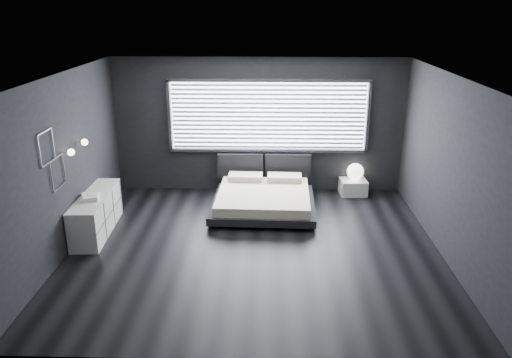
{
  "coord_description": "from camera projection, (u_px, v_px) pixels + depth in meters",
  "views": [
    {
      "loc": [
        0.23,
        -7.37,
        3.81
      ],
      "look_at": [
        0.0,
        0.85,
        0.9
      ],
      "focal_mm": 35.0,
      "sensor_mm": 36.0,
      "label": 1
    }
  ],
  "objects": [
    {
      "name": "wall_art_lower",
      "position": [
        58.0,
        173.0,
        7.56
      ],
      "size": [
        0.01,
        0.48,
        0.48
      ],
      "color": "#47474C",
      "rests_on": "ground"
    },
    {
      "name": "window",
      "position": [
        268.0,
        116.0,
        10.22
      ],
      "size": [
        4.14,
        0.09,
        1.52
      ],
      "color": "white",
      "rests_on": "ground"
    },
    {
      "name": "headboard",
      "position": [
        264.0,
        165.0,
        10.51
      ],
      "size": [
        1.96,
        0.16,
        0.52
      ],
      "color": "black",
      "rests_on": "ground"
    },
    {
      "name": "room",
      "position": [
        254.0,
        167.0,
        7.75
      ],
      "size": [
        6.04,
        6.0,
        2.8
      ],
      "color": "black",
      "rests_on": "ground"
    },
    {
      "name": "sconce_far",
      "position": [
        84.0,
        142.0,
        8.37
      ],
      "size": [
        0.18,
        0.11,
        0.11
      ],
      "color": "silver",
      "rests_on": "ground"
    },
    {
      "name": "bed",
      "position": [
        263.0,
        199.0,
        9.63
      ],
      "size": [
        2.0,
        1.92,
        0.5
      ],
      "color": "black",
      "rests_on": "ground"
    },
    {
      "name": "sconce_near",
      "position": [
        71.0,
        152.0,
        7.81
      ],
      "size": [
        0.18,
        0.11,
        0.11
      ],
      "color": "silver",
      "rests_on": "ground"
    },
    {
      "name": "orb_lamp",
      "position": [
        355.0,
        171.0,
        10.4
      ],
      "size": [
        0.34,
        0.34,
        0.34
      ],
      "primitive_type": "sphere",
      "color": "white",
      "rests_on": "nightstand"
    },
    {
      "name": "book_stack",
      "position": [
        90.0,
        197.0,
        8.4
      ],
      "size": [
        0.37,
        0.43,
        0.08
      ],
      "color": "silver",
      "rests_on": "dresser"
    },
    {
      "name": "wall_art_upper",
      "position": [
        47.0,
        147.0,
        7.16
      ],
      "size": [
        0.01,
        0.48,
        0.48
      ],
      "color": "#47474C",
      "rests_on": "ground"
    },
    {
      "name": "nightstand",
      "position": [
        353.0,
        187.0,
        10.47
      ],
      "size": [
        0.57,
        0.49,
        0.32
      ],
      "primitive_type": "cube",
      "rotation": [
        0.0,
        0.0,
        0.07
      ],
      "color": "white",
      "rests_on": "ground"
    },
    {
      "name": "dresser",
      "position": [
        96.0,
        213.0,
        8.69
      ],
      "size": [
        0.57,
        1.74,
        0.69
      ],
      "color": "white",
      "rests_on": "ground"
    }
  ]
}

